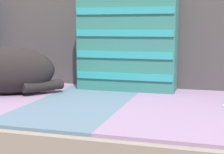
{
  "coord_description": "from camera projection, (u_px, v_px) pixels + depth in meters",
  "views": [
    {
      "loc": [
        0.63,
        -1.14,
        0.66
      ],
      "look_at": [
        0.3,
        0.02,
        0.49
      ],
      "focal_mm": 55.0,
      "sensor_mm": 36.0,
      "label": 1
    }
  ],
  "objects": [
    {
      "name": "sofa_backrest",
      "position": [
        82.0,
        33.0,
        1.71
      ],
      "size": [
        2.12,
        0.14,
        0.49
      ],
      "color": "#474242",
      "rests_on": "couch"
    },
    {
      "name": "sleeping_cat",
      "position": [
        3.0,
        72.0,
        1.41
      ],
      "size": [
        0.42,
        0.32,
        0.2
      ],
      "color": "black",
      "rests_on": "couch"
    },
    {
      "name": "throw_pillow_striped",
      "position": [
        127.0,
        43.0,
        1.51
      ],
      "size": [
        0.43,
        0.14,
        0.41
      ],
      "color": "#337A70",
      "rests_on": "couch"
    },
    {
      "name": "couch",
      "position": [
        49.0,
        143.0,
        1.41
      ],
      "size": [
        2.17,
        0.91,
        0.39
      ],
      "color": "#3D3838",
      "rests_on": "ground_plane"
    }
  ]
}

